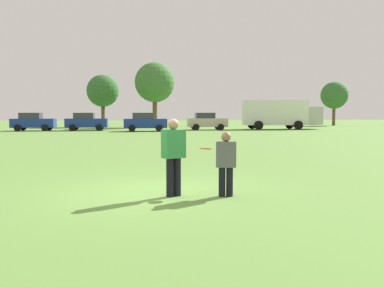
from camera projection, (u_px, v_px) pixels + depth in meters
name	position (u px, v px, depth m)	size (l,w,h in m)	color
ground_plane	(156.00, 192.00, 9.73)	(183.44, 183.44, 0.00)	#608C3D
player_thrower	(174.00, 153.00, 9.12)	(0.55, 0.44, 1.70)	black
player_defender	(226.00, 161.00, 9.12)	(0.47, 0.32, 1.42)	black
frisbee	(206.00, 149.00, 9.43)	(0.27, 0.27, 0.07)	#E54C33
traffic_cone	(180.00, 147.00, 19.74)	(0.32, 0.32, 0.48)	#D8590C
parked_car_mid_left	(33.00, 122.00, 42.21)	(4.25, 2.30, 1.82)	navy
parked_car_center	(86.00, 121.00, 42.93)	(4.25, 2.30, 1.82)	navy
parked_car_mid_right	(145.00, 122.00, 41.23)	(4.25, 2.30, 1.82)	navy
parked_car_near_right	(207.00, 121.00, 44.55)	(4.25, 2.30, 1.82)	#B7AD99
box_truck	(280.00, 113.00, 46.31)	(8.56, 3.16, 3.18)	white
tree_west_oak	(103.00, 91.00, 53.85)	(4.12, 4.12, 6.70)	brown
tree_west_maple	(155.00, 83.00, 52.56)	(5.01, 5.01, 8.14)	brown
tree_center_elm	(334.00, 95.00, 59.31)	(3.81, 3.81, 6.20)	brown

